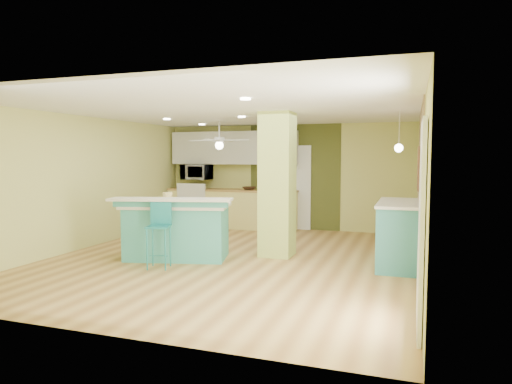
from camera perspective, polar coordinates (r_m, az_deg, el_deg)
floor at (r=7.87m, az=-2.98°, el=-8.37°), size 6.00×7.00×0.01m
ceiling at (r=7.71m, az=-3.06°, el=10.14°), size 6.00×7.00×0.01m
wall_back at (r=11.01m, az=3.82°, el=1.90°), size 6.00×0.01×2.50m
wall_front at (r=4.64m, az=-19.46°, el=-1.89°), size 6.00×0.01×2.50m
wall_left at (r=9.24m, az=-20.58°, el=1.13°), size 0.01×7.00×2.50m
wall_right at (r=7.13m, az=19.98°, el=0.24°), size 0.01×7.00×2.50m
wood_panel at (r=7.73m, az=19.78°, el=0.55°), size 0.02×3.40×2.50m
olive_accent at (r=10.94m, az=4.81°, el=1.88°), size 2.20×0.02×2.50m
interior_door at (r=10.93m, az=4.77°, el=0.56°), size 0.82×0.05×2.00m
french_door at (r=4.86m, az=19.95°, el=-3.99°), size 0.04×1.08×2.10m
column at (r=7.95m, az=2.68°, el=0.91°), size 0.55×0.55×2.50m
kitchen_run at (r=11.20m, az=-3.05°, el=-2.05°), size 3.25×0.63×0.94m
stove at (r=11.58m, az=-7.43°, el=-1.92°), size 0.76×0.66×1.08m
upper_cabinets at (r=11.24m, az=-2.85°, el=5.53°), size 3.20×0.34×0.80m
microwave at (r=11.52m, az=-7.45°, el=2.49°), size 0.70×0.48×0.39m
ceiling_fan at (r=9.95m, az=-4.62°, el=6.39°), size 1.41×1.41×0.61m
pendant_lamp at (r=7.87m, az=17.41°, el=5.30°), size 0.14×0.14×0.69m
wall_decor at (r=7.92m, az=19.65°, el=2.82°), size 0.03×0.90×0.70m
peninsula at (r=7.92m, az=-9.88°, el=-4.67°), size 2.08×1.49×1.07m
bar_stool at (r=7.31m, az=-11.96°, el=-3.95°), size 0.41×0.41×1.02m
side_counter at (r=7.66m, az=17.48°, el=-4.97°), size 0.67×1.59×1.02m
fruit_bowl at (r=10.94m, az=-0.86°, el=0.46°), size 0.35×0.35×0.08m
canister at (r=8.06m, az=-10.99°, el=-0.73°), size 0.17×0.17×0.19m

